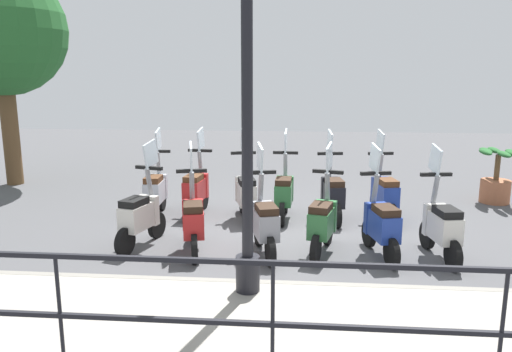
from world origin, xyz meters
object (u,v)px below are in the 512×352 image
object	(u,v)px
lamp_post_near	(247,119)
tree_large	(0,32)
scooter_far_3	(246,192)
scooter_far_5	(156,190)
scooter_far_1	(332,193)
scooter_near_1	(381,223)
potted_palm	(496,180)
scooter_near_0	(441,225)
scooter_near_2	(323,221)
scooter_near_3	(264,222)
scooter_far_0	(384,193)
scooter_near_5	(141,215)
scooter_far_2	(284,192)
scooter_far_4	(196,189)
scooter_near_4	(193,220)

from	to	relation	value
lamp_post_near	tree_large	distance (m)	8.22
scooter_far_3	scooter_far_5	world-z (taller)	same
tree_large	scooter_far_1	size ratio (longest dim) A/B	3.12
scooter_near_1	scooter_far_5	xyz separation A→B (m)	(1.66, 3.64, 0.00)
potted_palm	scooter_near_0	xyz separation A→B (m)	(-3.21, 1.91, 0.04)
tree_large	scooter_near_2	distance (m)	8.37
scooter_near_0	scooter_near_3	world-z (taller)	same
scooter_near_2	scooter_far_0	bearing A→B (deg)	-18.80
tree_large	scooter_near_5	distance (m)	6.37
tree_large	scooter_far_2	world-z (taller)	tree_large
scooter_near_0	scooter_near_1	size ratio (longest dim) A/B	1.00
scooter_near_0	scooter_far_4	distance (m)	4.17
scooter_far_1	scooter_far_3	distance (m)	1.49
scooter_near_5	scooter_far_2	distance (m)	2.57
tree_large	scooter_near_2	xyz separation A→B (m)	(-3.92, -6.82, -2.88)
tree_large	scooter_near_5	bearing A→B (deg)	-132.55
scooter_near_4	scooter_far_3	bearing A→B (deg)	-31.76
tree_large	scooter_far_3	distance (m)	6.69
scooter_near_2	scooter_far_3	size ratio (longest dim) A/B	1.00
scooter_near_2	scooter_far_1	bearing A→B (deg)	6.22
lamp_post_near	scooter_near_0	xyz separation A→B (m)	(1.55, -2.48, -1.56)
scooter_far_5	scooter_far_0	bearing A→B (deg)	-91.06
scooter_far_1	scooter_far_2	xyz separation A→B (m)	(0.02, 0.83, 0.00)
scooter_near_2	scooter_near_4	distance (m)	1.82
scooter_near_1	scooter_far_0	world-z (taller)	same
scooter_far_4	scooter_near_2	bearing A→B (deg)	-123.12
scooter_near_2	scooter_far_0	xyz separation A→B (m)	(1.71, -1.12, 0.00)
scooter_far_5	scooter_far_2	bearing A→B (deg)	-91.54
scooter_near_1	scooter_far_2	size ratio (longest dim) A/B	1.00
potted_palm	tree_large	bearing A→B (deg)	85.70
scooter_near_4	scooter_far_1	distance (m)	2.69
scooter_near_1	scooter_near_5	bearing A→B (deg)	74.82
scooter_near_4	tree_large	bearing A→B (deg)	37.92
potted_palm	scooter_far_0	bearing A→B (deg)	121.08
potted_palm	scooter_near_0	size ratio (longest dim) A/B	0.69
scooter_near_0	scooter_far_0	world-z (taller)	same
scooter_far_0	scooter_far_1	xyz separation A→B (m)	(-0.08, 0.88, 0.00)
scooter_near_4	scooter_far_1	bearing A→B (deg)	-62.99
scooter_near_0	scooter_far_1	world-z (taller)	same
scooter_far_4	scooter_far_3	bearing A→B (deg)	-95.79
scooter_near_0	scooter_near_4	size ratio (longest dim) A/B	1.00
scooter_near_2	lamp_post_near	bearing A→B (deg)	165.90
potted_palm	scooter_near_3	size ratio (longest dim) A/B	0.69
scooter_near_2	scooter_far_4	distance (m)	2.78
scooter_far_3	scooter_far_5	xyz separation A→B (m)	(0.04, 1.59, 0.00)
scooter_near_3	scooter_near_5	distance (m)	1.83
scooter_far_4	lamp_post_near	bearing A→B (deg)	-153.30
scooter_far_5	scooter_far_3	bearing A→B (deg)	-93.77
scooter_near_5	scooter_far_2	bearing A→B (deg)	-36.61
scooter_far_0	scooter_far_5	size ratio (longest dim) A/B	1.00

